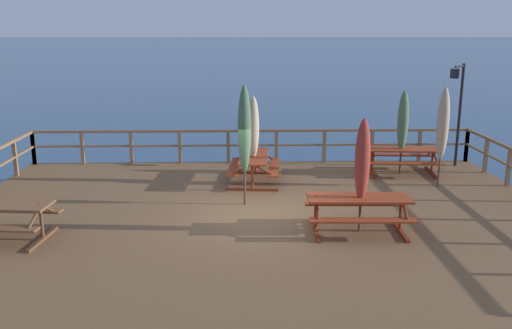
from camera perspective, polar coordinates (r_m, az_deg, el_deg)
name	(u,v)px	position (r m, az deg, el deg)	size (l,w,h in m)	color
ground_plane	(257,238)	(13.16, 0.10, -7.60)	(600.00, 600.00, 0.00)	navy
wooden_deck	(257,226)	(13.05, 0.10, -6.38)	(14.27, 10.39, 0.60)	brown
railing_waterside_far	(252,140)	(17.64, -0.39, 2.51)	(14.07, 0.10, 1.09)	brown
picnic_table_back_right	(402,155)	(16.95, 14.94, 0.96)	(2.26, 1.58, 0.78)	#993819
picnic_table_back_left	(358,206)	(11.90, 10.58, -4.25)	(2.22, 1.47, 0.78)	#993819
picnic_table_front_left	(254,163)	(15.45, -0.20, 0.20)	(1.57, 2.23, 0.78)	#993819
patio_umbrella_tall_front	(403,121)	(16.71, 15.00, 4.34)	(0.32, 0.32, 2.49)	#4C3828
patio_umbrella_short_front	(362,161)	(11.63, 10.98, 0.39)	(0.32, 0.32, 2.46)	#4C3828
patio_umbrella_tall_back_right	(244,130)	(13.18, -1.21, 3.61)	(0.32, 0.32, 2.94)	#4C3828
patio_umbrella_tall_back_left	(253,128)	(15.23, -0.28, 3.80)	(0.32, 0.32, 2.45)	#4C3828
patio_umbrella_tall_mid_left	(443,124)	(15.60, 18.82, 3.99)	(0.32, 0.32, 2.73)	#4C3828
lamp_post_hooked	(458,100)	(18.01, 20.21, 6.33)	(0.55, 0.51, 3.20)	black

